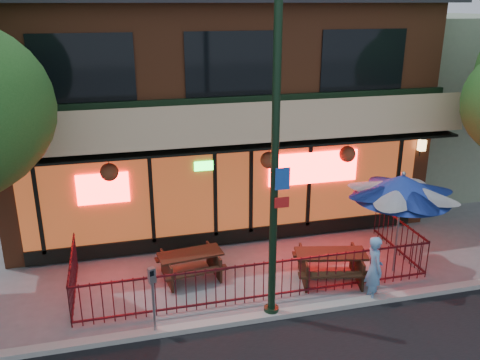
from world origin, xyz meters
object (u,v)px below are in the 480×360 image
object	(u,v)px
picnic_table_right	(330,262)
patio_umbrella	(402,187)
pedestrian	(374,268)
picnic_table_left	(191,261)
street_light	(275,179)
parking_meter_near	(153,290)

from	to	relation	value
picnic_table_right	patio_umbrella	world-z (taller)	patio_umbrella
patio_umbrella	pedestrian	xyz separation A→B (m)	(-1.16, -1.05, -1.48)
picnic_table_left	street_light	bearing A→B (deg)	-54.69
picnic_table_right	parking_meter_near	size ratio (longest dim) A/B	1.26
street_light	patio_umbrella	world-z (taller)	street_light
picnic_table_left	pedestrian	size ratio (longest dim) A/B	1.07
patio_umbrella	pedestrian	distance (m)	2.16
picnic_table_right	street_light	bearing A→B (deg)	-149.22
picnic_table_right	parking_meter_near	world-z (taller)	parking_meter_near
pedestrian	picnic_table_right	bearing A→B (deg)	36.10
patio_umbrella	pedestrian	size ratio (longest dim) A/B	1.69
picnic_table_right	pedestrian	bearing A→B (deg)	-60.80
picnic_table_left	patio_umbrella	bearing A→B (deg)	-10.53
picnic_table_left	parking_meter_near	xyz separation A→B (m)	(-1.07, -2.12, 0.61)
patio_umbrella	street_light	bearing A→B (deg)	-162.96
street_light	picnic_table_right	xyz separation A→B (m)	(1.85, 1.10, -2.67)
street_light	pedestrian	xyz separation A→B (m)	(2.44, 0.05, -2.36)
patio_umbrella	pedestrian	bearing A→B (deg)	-137.82
street_light	picnic_table_right	world-z (taller)	street_light
street_light	picnic_table_left	xyz separation A→B (m)	(-1.44, 2.04, -2.71)
picnic_table_left	patio_umbrella	xyz separation A→B (m)	(5.04, -0.94, 1.83)
street_light	patio_umbrella	xyz separation A→B (m)	(3.60, 1.10, -0.88)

